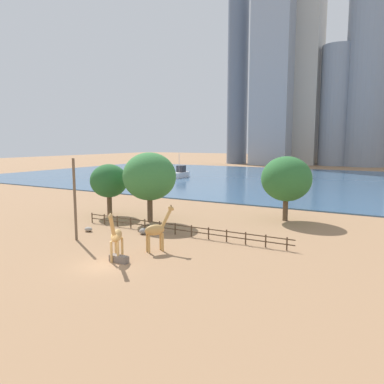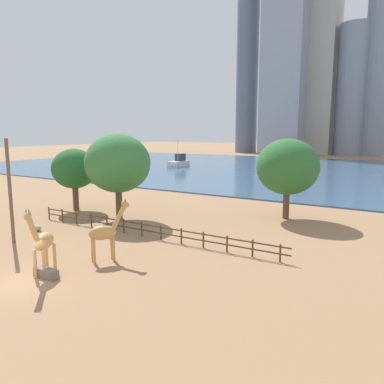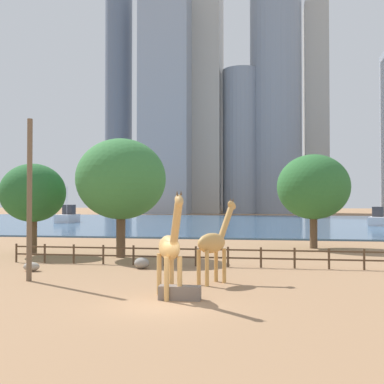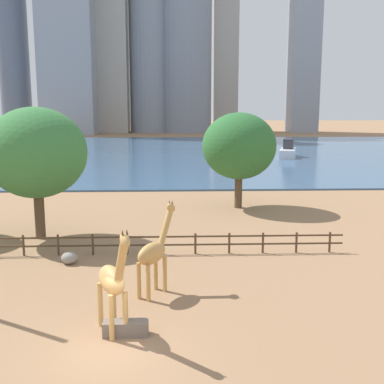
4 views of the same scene
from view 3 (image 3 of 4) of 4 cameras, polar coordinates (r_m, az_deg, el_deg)
ground_plane at (r=99.23m, az=6.69°, el=-3.55°), size 400.00×400.00×0.00m
harbor_water at (r=96.23m, az=6.61°, el=-3.57°), size 180.00×86.00×0.20m
giraffe_tall at (r=21.17m, az=-2.61°, el=-6.60°), size 1.88×3.06×4.68m
giraffe_companion at (r=24.94m, az=2.61°, el=-6.02°), size 2.14×2.86×4.41m
utility_pole at (r=27.05m, az=-18.71°, el=-0.86°), size 0.28×0.28×8.65m
boulder_near_fence at (r=30.72m, az=-5.97°, el=-8.37°), size 0.95×0.93×0.70m
boulder_by_pole at (r=31.03m, az=-18.50°, el=-8.39°), size 1.01×0.73×0.55m
feeding_trough at (r=21.12m, az=-1.46°, el=-11.85°), size 1.80×0.60×0.60m
enclosure_fence at (r=31.57m, az=0.84°, el=-7.43°), size 26.12×0.14×1.30m
tree_left_large at (r=40.41m, az=-18.34°, el=-0.14°), size 5.18×5.18×7.25m
tree_center_broad at (r=36.86m, az=-8.42°, el=1.51°), size 6.82×6.82×9.00m
tree_right_tall at (r=44.74m, az=14.19°, el=0.58°), size 6.52×6.52×8.48m
boat_sailboat at (r=87.11m, az=21.15°, el=-3.00°), size 4.40×7.50×3.11m
boat_barge at (r=95.09m, az=-14.51°, el=-2.81°), size 3.58×7.91×6.89m
skyline_tower_needle at (r=177.58m, az=-8.68°, el=15.14°), size 9.46×9.46×107.80m
skyline_tower_glass at (r=170.66m, az=5.96°, el=5.94°), size 13.78×13.78×50.35m
skyline_block_left at (r=174.25m, az=9.89°, el=11.75°), size 17.82×17.82×85.94m
skyline_block_right at (r=177.36m, az=0.79°, el=12.48°), size 16.59×15.53×91.79m
skyline_tower_short at (r=165.29m, az=-3.19°, el=10.32°), size 16.57×11.65×73.95m
skyline_block_wide at (r=179.58m, az=14.47°, el=9.49°), size 8.16×11.11×74.30m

